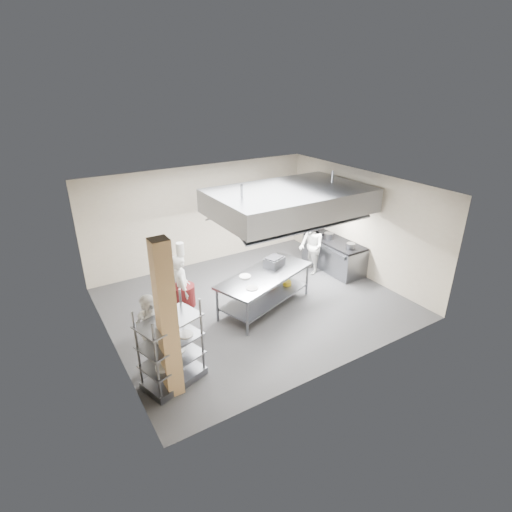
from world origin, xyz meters
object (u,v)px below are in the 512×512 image
cooking_range (333,255)px  chef_head (182,291)px  island (265,291)px  griddle (274,262)px  pass_rack (171,345)px  chef_plating (151,334)px  stockpot (329,236)px  chef_line (311,246)px

cooking_range → chef_head: chef_head is taller
island → griddle: (0.44, 0.26, 0.57)m
chef_head → griddle: (2.46, -0.05, 0.13)m
pass_rack → griddle: bearing=8.3°
cooking_range → chef_plating: size_ratio=1.19×
chef_plating → stockpot: 6.28m
cooking_range → stockpot: (-0.07, 0.19, 0.57)m
chef_line → chef_plating: size_ratio=0.98×
island → chef_plating: size_ratio=1.53×
island → chef_plating: chef_plating is taller
cooking_range → chef_head: 5.03m
cooking_range → chef_line: bearing=168.9°
cooking_range → chef_head: size_ratio=1.12×
stockpot → island: bearing=-161.2°
pass_rack → stockpot: (5.81, 2.35, 0.16)m
pass_rack → chef_line: (5.12, 2.31, -0.01)m
island → pass_rack: (-2.92, -1.37, 0.38)m
cooking_range → chef_head: (-4.98, -0.48, 0.47)m
chef_head → griddle: size_ratio=3.84×
chef_plating → stockpot: bearing=92.7°
island → chef_line: chef_line is taller
island → chef_head: 2.09m
chef_line → chef_plating: (-5.31, -1.79, 0.02)m
pass_rack → chef_head: size_ratio=0.94×
cooking_range → chef_line: size_ratio=1.21×
island → cooking_range: island is taller
cooking_range → stockpot: size_ratio=7.52×
griddle → island: bearing=-169.2°
cooking_range → griddle: griddle is taller
chef_plating → stockpot: chef_plating is taller
pass_rack → griddle: (3.36, 1.62, 0.19)m
chef_line → chef_plating: chef_plating is taller
stockpot → pass_rack: bearing=-158.0°
chef_head → chef_line: size_ratio=1.08×
chef_head → griddle: chef_head is taller
pass_rack → chef_plating: bearing=93.1°
island → stockpot: size_ratio=9.71×
chef_plating → griddle: bearing=92.9°
chef_plating → griddle: chef_plating is taller
island → griddle: size_ratio=5.54×
chef_line → chef_head: bearing=-69.0°
griddle → pass_rack: bearing=-173.6°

